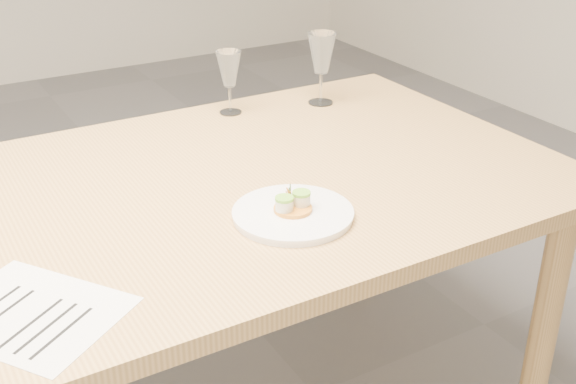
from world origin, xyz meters
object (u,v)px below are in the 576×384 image
dinner_plate (293,212)px  wine_glass_2 (229,70)px  dining_table (47,253)px  wine_glass_3 (322,55)px  recipe_sheet (31,313)px

dinner_plate → wine_glass_2: (0.17, 0.63, 0.11)m
dinner_plate → dining_table: bearing=153.0°
wine_glass_3 → wine_glass_2: bearing=167.7°
dining_table → recipe_sheet: (-0.09, -0.30, 0.07)m
dining_table → wine_glass_2: wine_glass_2 is taller
dinner_plate → wine_glass_2: 0.66m
wine_glass_2 → dinner_plate: bearing=-104.7°
wine_glass_3 → dinner_plate: bearing=-127.1°
dinner_plate → recipe_sheet: 0.55m
dining_table → wine_glass_2: (0.62, 0.40, 0.19)m
recipe_sheet → dinner_plate: bearing=-27.7°
dining_table → dinner_plate: size_ratio=9.54×
wine_glass_2 → wine_glass_3: size_ratio=0.86×
dinner_plate → recipe_sheet: size_ratio=0.68×
dinner_plate → recipe_sheet: bearing=-172.6°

